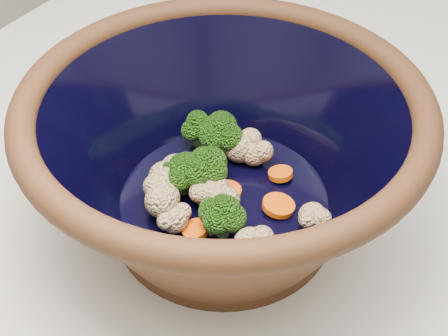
% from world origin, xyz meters
% --- Properties ---
extents(mixing_bowl, '(0.43, 0.43, 0.17)m').
position_xyz_m(mixing_bowl, '(-0.10, -0.07, 0.99)').
color(mixing_bowl, black).
rests_on(mixing_bowl, counter).
extents(vegetable_pile, '(0.19, 0.15, 0.06)m').
position_xyz_m(vegetable_pile, '(-0.12, -0.07, 0.96)').
color(vegetable_pile, '#608442').
rests_on(vegetable_pile, mixing_bowl).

